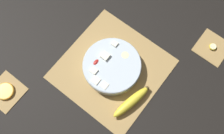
{
  "coord_description": "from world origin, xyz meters",
  "views": [
    {
      "loc": [
        0.27,
        0.21,
        1.04
      ],
      "look_at": [
        0.0,
        0.0,
        0.03
      ],
      "focal_mm": 42.0,
      "sensor_mm": 36.0,
      "label": 1
    }
  ],
  "objects_px": {
    "whole_banana": "(131,102)",
    "banana_coin_single": "(213,47)",
    "fruit_salad_bowl": "(112,66)",
    "orange_slice_whole": "(5,91)"
  },
  "relations": [
    {
      "from": "whole_banana",
      "to": "orange_slice_whole",
      "type": "distance_m",
      "value": 0.51
    },
    {
      "from": "orange_slice_whole",
      "to": "banana_coin_single",
      "type": "bearing_deg",
      "value": 140.59
    },
    {
      "from": "orange_slice_whole",
      "to": "banana_coin_single",
      "type": "height_order",
      "value": "orange_slice_whole"
    },
    {
      "from": "whole_banana",
      "to": "orange_slice_whole",
      "type": "height_order",
      "value": "whole_banana"
    },
    {
      "from": "fruit_salad_bowl",
      "to": "whole_banana",
      "type": "height_order",
      "value": "fruit_salad_bowl"
    },
    {
      "from": "banana_coin_single",
      "to": "orange_slice_whole",
      "type": "bearing_deg",
      "value": -39.41
    },
    {
      "from": "fruit_salad_bowl",
      "to": "orange_slice_whole",
      "type": "relative_size",
      "value": 3.23
    },
    {
      "from": "orange_slice_whole",
      "to": "banana_coin_single",
      "type": "xyz_separation_m",
      "value": [
        -0.68,
        0.56,
        -0.0
      ]
    },
    {
      "from": "whole_banana",
      "to": "orange_slice_whole",
      "type": "xyz_separation_m",
      "value": [
        0.28,
        -0.43,
        -0.01
      ]
    },
    {
      "from": "whole_banana",
      "to": "banana_coin_single",
      "type": "bearing_deg",
      "value": 161.98
    }
  ]
}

